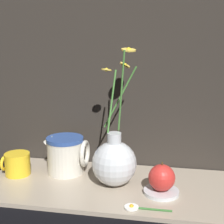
{
  "coord_description": "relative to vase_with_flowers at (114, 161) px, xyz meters",
  "views": [
    {
      "loc": [
        0.15,
        -0.83,
        0.41
      ],
      "look_at": [
        0.0,
        0.0,
        0.23
      ],
      "focal_mm": 50.0,
      "sensor_mm": 36.0,
      "label": 1
    }
  ],
  "objects": [
    {
      "name": "orange_fruit",
      "position": [
        0.14,
        -0.04,
        -0.02
      ],
      "size": [
        0.07,
        0.07,
        0.08
      ],
      "color": "red",
      "rests_on": "saucer_plate"
    },
    {
      "name": "ceramic_pitcher",
      "position": [
        -0.16,
        0.06,
        -0.01
      ],
      "size": [
        0.14,
        0.12,
        0.13
      ],
      "color": "beige",
      "rests_on": "shelf"
    },
    {
      "name": "vase_with_flowers",
      "position": [
        0.0,
        0.0,
        0.0
      ],
      "size": [
        0.13,
        0.18,
        0.39
      ],
      "color": "silver",
      "rests_on": "shelf"
    },
    {
      "name": "shelf",
      "position": [
        -0.01,
        -0.0,
        -0.08
      ],
      "size": [
        0.74,
        0.32,
        0.01
      ],
      "color": "tan",
      "rests_on": "ground_plane"
    },
    {
      "name": "yellow_mug",
      "position": [
        -0.31,
        0.01,
        -0.04
      ],
      "size": [
        0.09,
        0.08,
        0.07
      ],
      "color": "yellow",
      "rests_on": "shelf"
    },
    {
      "name": "loose_daisy",
      "position": [
        0.08,
        -0.13,
        -0.07
      ],
      "size": [
        0.12,
        0.04,
        0.01
      ],
      "color": "#336B2D",
      "rests_on": "shelf"
    },
    {
      "name": "saucer_plate",
      "position": [
        0.14,
        -0.04,
        -0.07
      ],
      "size": [
        0.1,
        0.1,
        0.01
      ],
      "color": "silver",
      "rests_on": "shelf"
    },
    {
      "name": "ground_plane",
      "position": [
        -0.01,
        -0.0,
        -0.08
      ],
      "size": [
        6.0,
        6.0,
        0.0
      ],
      "primitive_type": "plane",
      "color": "black"
    }
  ]
}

